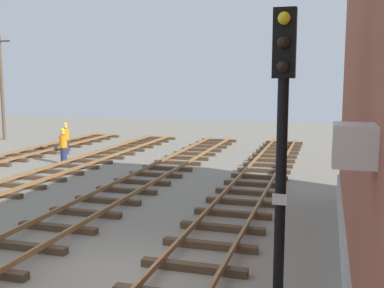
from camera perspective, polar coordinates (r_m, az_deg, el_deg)
name	(u,v)px	position (r m, az deg, el deg)	size (l,w,h in m)	color
ground_plane	(123,277)	(10.74, -8.57, -15.95)	(80.00, 80.00, 0.00)	gray
track_near_building	(184,279)	(10.21, -1.02, -16.38)	(2.50, 47.54, 0.32)	#4C3826
track_centre	(3,256)	(12.28, -22.38, -12.70)	(2.50, 47.54, 0.32)	#4C3826
signal_mast	(282,136)	(7.64, 11.06, 0.95)	(0.36, 0.40, 5.45)	black
utility_pole_far	(2,86)	(36.58, -22.47, 6.68)	(1.80, 0.24, 7.54)	brown
track_worker_foreground	(63,146)	(24.97, -15.63, -0.26)	(0.40, 0.40, 1.87)	#262D4C
track_worker_distant	(66,138)	(28.30, -15.33, 0.68)	(0.40, 0.40, 1.87)	#262D4C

